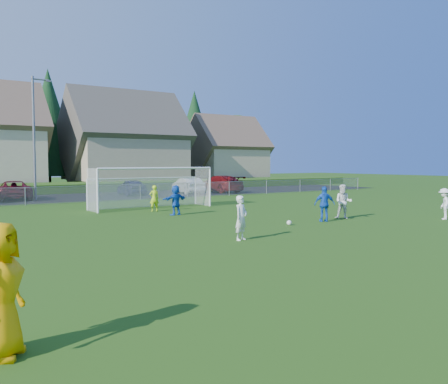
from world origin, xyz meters
The scene contains 20 objects.
ground centered at (0.00, 0.00, 0.00)m, with size 160.00×160.00×0.00m, color #193D0C.
asphalt_lot centered at (0.00, 27.50, 0.01)m, with size 60.00×60.00×0.00m, color black.
grass_embankment centered at (0.00, 35.00, 0.40)m, with size 70.00×6.00×0.80m, color #1E420F.
soccer_ball centered at (1.69, 5.33, 0.11)m, with size 0.22×0.22×0.22m, color white.
referee centered at (-11.34, -3.09, 0.98)m, with size 0.96×0.62×1.96m, color #FDA905.
player_white_a centered at (-2.47, 3.26, 0.81)m, with size 0.59×0.39×1.61m, color white.
player_white_b centered at (5.51, 5.61, 0.85)m, with size 0.83×0.64×1.70m, color white.
player_white_c centered at (9.39, 2.68, 0.77)m, with size 0.99×0.57×1.53m, color white.
player_blue_a centered at (3.91, 5.34, 0.83)m, with size 0.98×0.41×1.67m, color blue.
player_blue_b centered at (-0.55, 11.76, 0.79)m, with size 1.47×0.47×1.59m, color blue.
goalkeeper centered at (-0.66, 14.13, 0.74)m, with size 0.54×0.36×1.48m, color #B9E91B.
car_c centered at (-5.67, 27.68, 0.71)m, with size 2.35×5.09×1.41m, color #5F0A1A.
car_e centered at (3.52, 27.19, 0.68)m, with size 1.60×3.98×1.36m, color #19154C.
car_f centered at (8.42, 26.20, 0.71)m, with size 1.51×4.32×1.42m, color silver.
car_g centered at (11.82, 26.27, 0.78)m, with size 2.18×5.36×1.56m, color #670B0C.
soccer_goal centered at (0.00, 16.05, 1.63)m, with size 7.42×1.90×2.50m.
chainlink_fence centered at (0.00, 22.00, 0.63)m, with size 52.06×0.06×1.20m.
streetlight centered at (-4.45, 26.00, 4.84)m, with size 1.38×0.18×9.00m.
houses_row centered at (1.97, 42.46, 7.33)m, with size 53.90×11.45×13.27m.
tree_row centered at (1.04, 48.74, 6.91)m, with size 65.98×12.36×13.80m.
Camera 1 is at (-12.43, -10.36, 2.80)m, focal length 38.00 mm.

